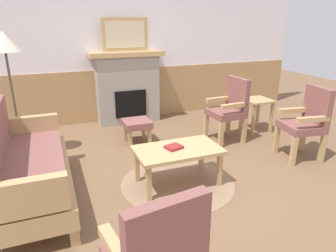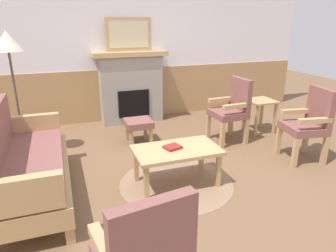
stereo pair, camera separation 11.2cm
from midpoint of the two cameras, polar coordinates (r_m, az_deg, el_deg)
ground_plane at (r=3.75m, az=1.12°, el=-9.63°), size 14.00×14.00×0.00m
wall_back at (r=5.79m, az=-9.01°, el=14.09°), size 7.20×0.14×2.70m
fireplace at (r=5.64m, az=-8.09°, el=7.24°), size 1.30×0.44×1.28m
framed_picture at (r=5.53m, az=-8.55°, el=16.47°), size 0.80×0.04×0.56m
couch at (r=3.46m, az=-25.51°, el=-6.87°), size 0.70×1.80×0.98m
coffee_table at (r=3.47m, az=0.91°, el=-5.02°), size 0.96×0.56×0.44m
round_rug at (r=3.64m, az=0.87°, el=-10.51°), size 1.32×1.32×0.01m
book_on_table at (r=3.44m, az=0.15°, el=-3.95°), size 0.21×0.19×0.03m
footstool at (r=4.69m, az=-6.50°, el=0.17°), size 0.40×0.40×0.36m
armchair_near_fireplace at (r=4.79m, az=10.79°, el=3.51°), size 0.50×0.50×0.98m
armchair_by_window_left at (r=4.46m, az=23.76°, el=1.03°), size 0.55×0.55×0.98m
side_table at (r=5.34m, az=15.60°, el=3.61°), size 0.44×0.44×0.55m
floor_lamp_by_couch at (r=4.39m, az=-28.70°, el=12.28°), size 0.36×0.36×1.68m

